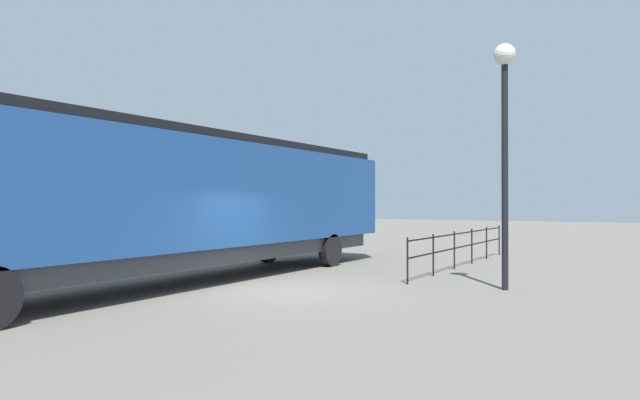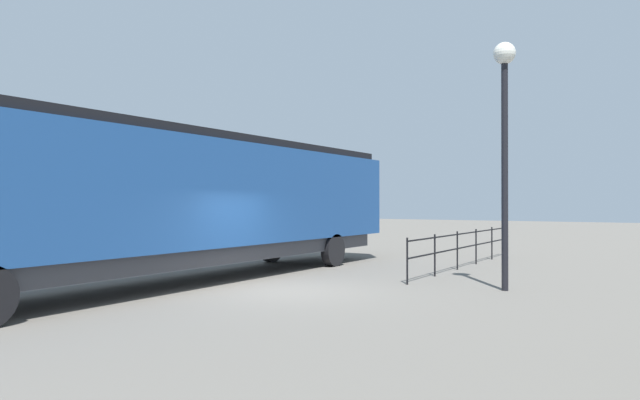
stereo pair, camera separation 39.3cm
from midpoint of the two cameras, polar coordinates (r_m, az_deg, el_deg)
ground_plane at (r=14.04m, az=-2.90°, el=-9.11°), size 120.00×120.00×0.00m
locomotive at (r=15.94m, az=-11.84°, el=0.16°), size 2.95×17.91×4.04m
lamp_post at (r=14.86m, az=18.80°, el=8.41°), size 0.54×0.54×6.10m
platform_fence at (r=19.84m, az=15.12°, el=-4.20°), size 0.05×9.98×1.24m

